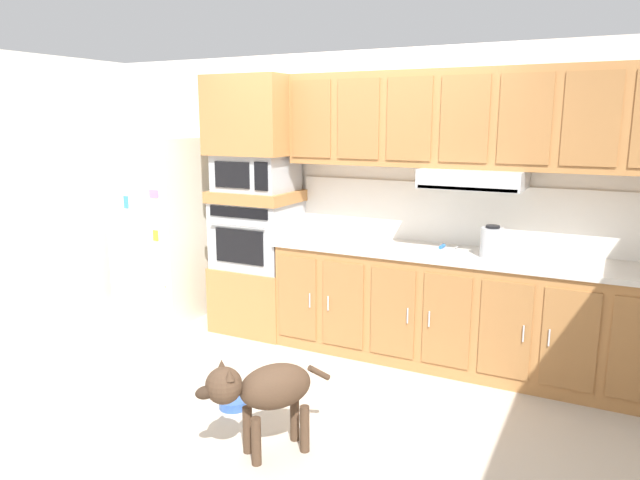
% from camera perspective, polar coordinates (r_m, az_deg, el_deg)
% --- Properties ---
extents(ground_plane, '(9.60, 9.60, 0.00)m').
position_cam_1_polar(ground_plane, '(4.59, -0.83, -13.20)').
color(ground_plane, '#B2A899').
extents(back_kitchen_wall, '(6.20, 0.12, 2.50)m').
position_cam_1_polar(back_kitchen_wall, '(5.22, 4.84, 4.12)').
color(back_kitchen_wall, silver).
rests_on(back_kitchen_wall, ground).
extents(side_panel_left, '(0.12, 7.10, 2.50)m').
position_cam_1_polar(side_panel_left, '(6.05, -25.10, 4.10)').
color(side_panel_left, silver).
rests_on(side_panel_left, ground).
extents(refrigerator, '(0.76, 0.73, 1.76)m').
position_cam_1_polar(refrigerator, '(5.99, -15.02, 1.15)').
color(refrigerator, silver).
rests_on(refrigerator, ground).
extents(oven_base_cabinet, '(0.74, 0.62, 0.60)m').
position_cam_1_polar(oven_base_cabinet, '(5.54, -5.94, -5.52)').
color(oven_base_cabinet, '#A8703D').
rests_on(oven_base_cabinet, ground).
extents(built_in_oven, '(0.70, 0.62, 0.60)m').
position_cam_1_polar(built_in_oven, '(5.39, -6.09, 0.58)').
color(built_in_oven, '#A8AAAF').
rests_on(built_in_oven, oven_base_cabinet).
extents(appliance_mid_shelf, '(0.74, 0.62, 0.10)m').
position_cam_1_polar(appliance_mid_shelf, '(5.34, -6.15, 4.27)').
color(appliance_mid_shelf, '#A8703D').
rests_on(appliance_mid_shelf, built_in_oven).
extents(microwave, '(0.64, 0.54, 0.32)m').
position_cam_1_polar(microwave, '(5.32, -6.22, 6.51)').
color(microwave, '#A8AAAF').
rests_on(microwave, appliance_mid_shelf).
extents(appliance_upper_cabinet, '(0.74, 0.62, 0.68)m').
position_cam_1_polar(appliance_upper_cabinet, '(5.30, -6.32, 11.91)').
color(appliance_upper_cabinet, '#A8703D').
rests_on(appliance_upper_cabinet, microwave).
extents(lower_cabinet_run, '(2.96, 0.63, 0.88)m').
position_cam_1_polar(lower_cabinet_run, '(4.79, 13.10, -6.79)').
color(lower_cabinet_run, '#A8703D').
rests_on(lower_cabinet_run, ground).
extents(countertop_slab, '(3.00, 0.64, 0.04)m').
position_cam_1_polar(countertop_slab, '(4.67, 13.37, -1.41)').
color(countertop_slab, beige).
rests_on(countertop_slab, lower_cabinet_run).
extents(backsplash_panel, '(3.00, 0.02, 0.50)m').
position_cam_1_polar(backsplash_panel, '(4.89, 14.32, 2.36)').
color(backsplash_panel, white).
rests_on(backsplash_panel, countertop_slab).
extents(upper_cabinet_with_hood, '(2.96, 0.48, 0.88)m').
position_cam_1_polar(upper_cabinet_with_hood, '(4.67, 14.36, 10.96)').
color(upper_cabinet_with_hood, '#A8703D').
rests_on(upper_cabinet_with_hood, backsplash_panel).
extents(screwdriver, '(0.13, 0.12, 0.03)m').
position_cam_1_polar(screwdriver, '(4.78, 11.87, -0.62)').
color(screwdriver, blue).
rests_on(screwdriver, countertop_slab).
extents(electric_kettle, '(0.17, 0.17, 0.24)m').
position_cam_1_polar(electric_kettle, '(4.54, 16.33, -0.20)').
color(electric_kettle, '#A8AAAF').
rests_on(electric_kettle, countertop_slab).
extents(dog, '(0.54, 0.70, 0.61)m').
position_cam_1_polar(dog, '(3.48, -5.46, -14.27)').
color(dog, '#473323').
rests_on(dog, ground).
extents(dog_food_bowl, '(0.20, 0.20, 0.06)m').
position_cam_1_polar(dog_food_bowl, '(4.20, -8.37, -15.36)').
color(dog_food_bowl, '#3359A5').
rests_on(dog_food_bowl, ground).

